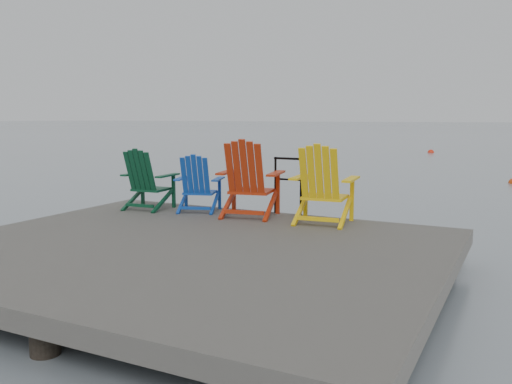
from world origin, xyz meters
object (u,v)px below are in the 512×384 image
at_px(chair_green, 147,179).
at_px(handrail, 288,180).
at_px(buoy_b, 431,153).
at_px(chair_yellow, 323,185).
at_px(chair_red, 249,179).
at_px(chair_blue, 198,183).

bearing_deg(chair_green, handrail, 12.02).
distance_m(chair_green, buoy_b, 24.71).
distance_m(chair_yellow, buoy_b, 24.66).
bearing_deg(chair_yellow, chair_red, 174.33).
distance_m(chair_green, chair_blue, 0.90).
distance_m(handrail, chair_green, 2.36).
distance_m(handrail, chair_blue, 1.46).
height_order(handrail, buoy_b, handrail).
height_order(chair_blue, buoy_b, chair_blue).
xyz_separation_m(chair_red, chair_yellow, (1.19, 0.00, -0.02)).
relative_size(chair_green, buoy_b, 2.77).
xyz_separation_m(chair_blue, chair_yellow, (2.14, -0.03, 0.11)).
distance_m(handrail, buoy_b, 24.10).
height_order(chair_blue, chair_yellow, chair_yellow).
bearing_deg(handrail, chair_green, -163.66).
bearing_deg(chair_blue, chair_red, -20.66).
relative_size(chair_blue, buoy_b, 2.57).
bearing_deg(chair_yellow, chair_green, 177.32).
bearing_deg(chair_green, chair_blue, 8.37).
relative_size(chair_green, chair_yellow, 0.88).
height_order(chair_blue, chair_red, chair_red).
bearing_deg(chair_red, chair_green, 173.96).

